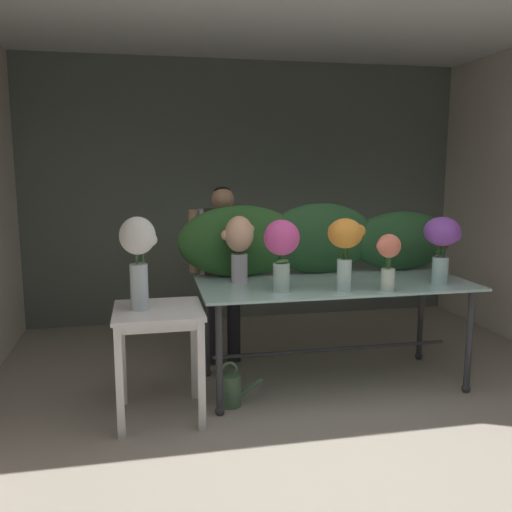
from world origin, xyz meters
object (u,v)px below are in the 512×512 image
Objects in this scene: vase_coral_tulips at (388,257)px; vase_peach_peonies at (239,243)px; vase_white_roses_tall at (138,252)px; side_table_white at (159,325)px; vase_fuchsia_stock at (281,246)px; florist at (223,256)px; vase_violet_freesia at (442,240)px; vase_crimson_snapdragons at (442,245)px; watering_can at (230,389)px; vase_sunset_roses at (345,242)px; display_table_glass at (334,296)px.

vase_peach_peonies is at bearing 152.77° from vase_coral_tulips.
vase_coral_tulips is 1.81m from vase_white_roses_tall.
vase_white_roses_tall is (-0.12, 0.00, 0.52)m from side_table_white.
vase_fuchsia_stock is (0.90, 0.08, 0.52)m from side_table_white.
vase_violet_freesia is at bearing -29.93° from florist.
florist is 1.88m from vase_crimson_snapdragons.
vase_fuchsia_stock is 1.51× the size of watering_can.
florist reaches higher than watering_can.
vase_crimson_snapdragons is at bearing 8.86° from side_table_white.
display_table_glass is at bearing 84.01° from vase_sunset_roses.
watering_can is at bearing -165.22° from display_table_glass.
vase_sunset_roses is at bearing -160.09° from vase_crimson_snapdragons.
vase_coral_tulips is at bearing -44.73° from florist.
florist is at bearing 127.72° from vase_sunset_roses.
vase_fuchsia_stock reaches higher than vase_peach_peonies.
side_table_white is 1.05m from vase_fuchsia_stock.
vase_violet_freesia reaches higher than vase_crimson_snapdragons.
florist is at bearing 53.77° from vase_white_roses_tall.
side_table_white is (-1.40, -0.31, -0.06)m from display_table_glass.
florist is at bearing 150.07° from vase_violet_freesia.
watering_can is at bearing 179.86° from vase_fuchsia_stock.
florist reaches higher than vase_peach_peonies.
side_table_white is at bearing -167.44° from display_table_glass.
vase_coral_tulips is at bearing -10.57° from vase_fuchsia_stock.
vase_coral_tulips is at bearing -53.95° from display_table_glass.
vase_sunset_roses reaches higher than vase_violet_freesia.
side_table_white is 2.27× the size of watering_can.
vase_white_roses_tall reaches higher than vase_sunset_roses.
side_table_white is 2.44m from vase_crimson_snapdragons.
vase_sunset_roses is 1.02× the size of vase_peach_peonies.
vase_white_roses_tall is at bearing -171.56° from vase_crimson_snapdragons.
vase_white_roses_tall is at bearing -175.70° from vase_fuchsia_stock.
vase_sunset_roses is 1.27× the size of vase_coral_tulips.
vase_violet_freesia is (0.52, 0.15, 0.09)m from vase_coral_tulips.
vase_violet_freesia is (0.83, 0.07, -0.01)m from vase_sunset_roses.
vase_fuchsia_stock is at bearing -179.89° from vase_violet_freesia.
vase_fuchsia_stock is 0.83× the size of vase_white_roses_tall.
florist is 1.26m from watering_can.
vase_violet_freesia is (1.29, 0.00, 0.01)m from vase_fuchsia_stock.
vase_peach_peonies is 0.90m from vase_white_roses_tall.
watering_can is at bearing 8.64° from side_table_white.
vase_peach_peonies reaches higher than vase_violet_freesia.
watering_can is (-0.89, -0.23, -0.62)m from display_table_glass.
vase_crimson_snapdragons is (1.00, 0.36, -0.11)m from vase_sunset_roses.
side_table_white is at bearing -171.36° from watering_can.
vase_sunset_roses is 1.07m from vase_crimson_snapdragons.
vase_sunset_roses is (-0.03, -0.31, 0.48)m from display_table_glass.
vase_sunset_roses reaches higher than display_table_glass.
display_table_glass is at bearing 12.56° from side_table_white.
vase_white_roses_tall is at bearing -149.41° from vase_peach_peonies.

